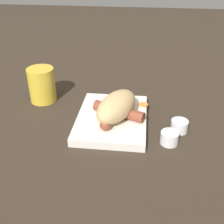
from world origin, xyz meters
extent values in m
plane|color=#33281E|center=(0.00, 0.00, 0.00)|extent=(3.00, 3.00, 0.00)
cube|color=silver|center=(0.00, 0.00, 0.01)|extent=(0.23, 0.17, 0.02)
ellipsoid|color=tan|center=(0.01, 0.01, 0.05)|extent=(0.16, 0.12, 0.06)
cylinder|color=brown|center=(0.00, 0.02, 0.03)|extent=(0.07, 0.13, 0.03)
sphere|color=brown|center=(0.06, -0.01, 0.03)|extent=(0.03, 0.03, 0.03)
sphere|color=brown|center=(-0.06, 0.04, 0.03)|extent=(0.03, 0.03, 0.03)
cylinder|color=orange|center=(-0.05, 0.04, 0.02)|extent=(0.04, 0.04, 0.00)
cylinder|color=#F99E4C|center=(-0.04, 0.04, 0.02)|extent=(0.04, 0.04, 0.00)
cylinder|color=orange|center=(-0.07, 0.03, 0.02)|extent=(0.04, 0.04, 0.00)
cylinder|color=orange|center=(-0.06, 0.08, 0.02)|extent=(0.03, 0.03, 0.00)
cylinder|color=white|center=(0.07, 0.14, 0.01)|extent=(0.04, 0.04, 0.03)
cylinder|color=gold|center=(0.07, 0.14, 0.01)|extent=(0.03, 0.03, 0.01)
cylinder|color=white|center=(0.02, 0.16, 0.01)|extent=(0.04, 0.04, 0.03)
cylinder|color=#4C662D|center=(0.02, 0.16, 0.01)|extent=(0.03, 0.03, 0.01)
cylinder|color=gold|center=(-0.09, -0.21, 0.05)|extent=(0.07, 0.07, 0.10)
camera|label=1|loc=(0.59, 0.07, 0.39)|focal=45.00mm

